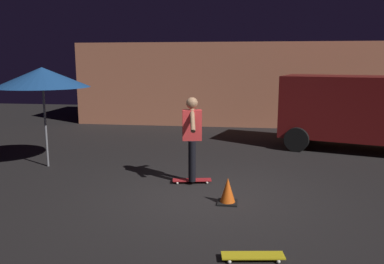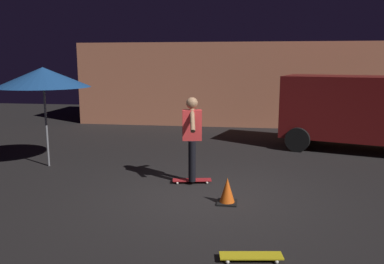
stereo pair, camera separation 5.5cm
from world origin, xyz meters
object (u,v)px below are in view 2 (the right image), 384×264
object	(u,v)px
skateboard_ridden	(192,180)
skater	(192,133)
parked_van	(372,109)
patio_umbrella	(43,77)
traffic_cone	(227,192)
skateboard_spare	(251,256)

from	to	relation	value
skateboard_ridden	skater	bearing A→B (deg)	-90.00
skateboard_ridden	skater	size ratio (longest dim) A/B	0.48
parked_van	patio_umbrella	size ratio (longest dim) A/B	2.15
patio_umbrella	skateboard_ridden	bearing A→B (deg)	-12.62
patio_umbrella	skateboard_ridden	world-z (taller)	patio_umbrella
parked_van	skateboard_ridden	size ratio (longest dim) A/B	6.16
parked_van	patio_umbrella	xyz separation A→B (m)	(-7.93, -2.84, 0.91)
parked_van	skateboard_ridden	bearing A→B (deg)	-140.54
parked_van	traffic_cone	xyz separation A→B (m)	(-3.63, -4.68, -0.95)
traffic_cone	parked_van	bearing A→B (deg)	52.21
patio_umbrella	skateboard_ridden	xyz separation A→B (m)	(3.53, -0.79, -2.02)
skateboard_ridden	traffic_cone	size ratio (longest dim) A/B	1.75
parked_van	skater	distance (m)	5.71
skateboard_ridden	traffic_cone	bearing A→B (deg)	-53.89
parked_van	skateboard_ridden	xyz separation A→B (m)	(-4.40, -3.63, -1.11)
skater	parked_van	bearing A→B (deg)	39.46
skateboard_ridden	skateboard_spare	xyz separation A→B (m)	(1.18, -2.99, 0.00)
skateboard_spare	parked_van	bearing A→B (deg)	64.02
skateboard_spare	traffic_cone	xyz separation A→B (m)	(-0.41, 1.93, 0.16)
patio_umbrella	traffic_cone	bearing A→B (deg)	-23.26
traffic_cone	skateboard_ridden	bearing A→B (deg)	126.11
skateboard_ridden	traffic_cone	distance (m)	1.32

